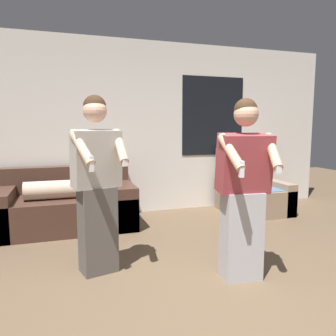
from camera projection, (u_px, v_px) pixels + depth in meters
name	position (u px, v px, depth m)	size (l,w,h in m)	color
ground_plane	(240.00, 323.00, 2.32)	(14.00, 14.00, 0.00)	brown
wall_back	(140.00, 128.00, 5.18)	(6.67, 0.07, 2.70)	silver
couch	(66.00, 206.00, 4.47)	(1.83, 0.96, 0.81)	#472D23
armchair	(252.00, 193.00, 5.32)	(0.93, 0.94, 1.02)	#937A60
person_left	(97.00, 185.00, 3.04)	(0.50, 0.54, 1.67)	#56514C
person_right	(243.00, 191.00, 2.91)	(0.51, 0.51, 1.63)	#B2B2B7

